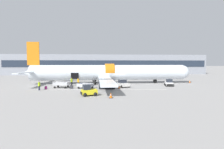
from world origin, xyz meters
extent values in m
plane|color=gray|center=(0.00, 0.00, 0.00)|extent=(500.00, 500.00, 0.00)
cube|color=silver|center=(-3.48, -7.25, 0.00)|extent=(22.08, 2.00, 0.01)
cube|color=gray|center=(0.00, 38.57, 4.27)|extent=(86.94, 9.11, 8.54)
cube|color=#232D3D|center=(0.00, 33.96, 4.70)|extent=(85.20, 0.16, 2.73)
cylinder|color=silver|center=(-2.23, 2.43, 2.65)|extent=(36.34, 3.59, 3.59)
sphere|color=silver|center=(15.94, 2.43, 2.65)|extent=(3.41, 3.41, 3.41)
cone|color=silver|center=(-20.40, 2.43, 2.65)|extent=(4.13, 3.30, 3.30)
cylinder|color=orange|center=(-2.23, 2.40, 2.97)|extent=(2.18, 3.60, 3.60)
cube|color=orange|center=(-19.72, 2.43, 7.08)|extent=(2.69, 0.28, 5.27)
cube|color=silver|center=(-19.76, -2.28, 3.01)|extent=(1.07, 9.42, 0.20)
cube|color=silver|center=(-19.76, 7.14, 3.01)|extent=(1.07, 9.42, 0.20)
cube|color=silver|center=(-3.68, -6.51, 1.66)|extent=(2.54, 16.82, 0.40)
cube|color=silver|center=(-3.68, 11.38, 1.66)|extent=(2.54, 16.82, 0.40)
cylinder|color=#333842|center=(-3.48, -6.43, 1.00)|extent=(2.99, 1.93, 1.93)
cylinder|color=#333842|center=(-3.48, 11.29, 1.00)|extent=(2.99, 1.93, 1.93)
cube|color=black|center=(-10.22, 0.66, 2.02)|extent=(1.70, 0.12, 1.40)
cylinder|color=#56565B|center=(9.04, 2.43, 1.12)|extent=(0.22, 0.22, 1.27)
sphere|color=black|center=(9.04, 2.43, 0.48)|extent=(0.96, 0.96, 0.96)
cylinder|color=#56565B|center=(-5.86, -0.06, 1.12)|extent=(0.22, 0.22, 1.27)
sphere|color=black|center=(-5.86, -0.06, 0.48)|extent=(0.96, 0.96, 0.96)
cylinder|color=#56565B|center=(-5.86, 4.93, 1.12)|extent=(0.22, 0.22, 1.27)
sphere|color=black|center=(-5.86, 4.93, 0.48)|extent=(0.96, 0.96, 0.96)
cube|color=white|center=(10.07, -3.30, 0.55)|extent=(1.93, 2.88, 0.62)
cube|color=#232833|center=(9.96, -3.75, 1.21)|extent=(1.39, 1.43, 0.70)
cube|color=black|center=(9.74, -4.63, 0.42)|extent=(1.20, 0.41, 0.31)
sphere|color=black|center=(9.23, -4.02, 0.28)|extent=(0.56, 0.56, 0.56)
sphere|color=black|center=(10.47, -4.32, 0.28)|extent=(0.56, 0.56, 0.56)
sphere|color=black|center=(9.66, -2.27, 0.28)|extent=(0.56, 0.56, 0.56)
sphere|color=black|center=(10.90, -2.58, 0.28)|extent=(0.56, 0.56, 0.56)
cube|color=silver|center=(0.07, -4.16, 0.53)|extent=(2.40, 2.99, 0.59)
cube|color=#232833|center=(-0.07, -3.73, 1.16)|extent=(1.70, 1.56, 0.68)
cube|color=black|center=(-0.36, -2.88, 0.41)|extent=(1.45, 0.59, 0.29)
sphere|color=black|center=(0.53, -3.07, 0.28)|extent=(0.56, 0.56, 0.56)
sphere|color=black|center=(-0.95, -3.57, 0.28)|extent=(0.56, 0.56, 0.56)
sphere|color=black|center=(1.10, -4.74, 0.28)|extent=(0.56, 0.56, 0.56)
sphere|color=black|center=(-0.39, -5.24, 0.28)|extent=(0.56, 0.56, 0.56)
cube|color=yellow|center=(-6.57, -12.97, 0.59)|extent=(2.54, 1.80, 0.70)
cube|color=#232833|center=(-6.96, -13.08, 1.33)|extent=(1.27, 1.29, 0.77)
cube|color=black|center=(-7.72, -13.29, 0.45)|extent=(0.41, 1.11, 0.35)
sphere|color=black|center=(-7.48, -12.61, 0.28)|extent=(0.56, 0.56, 0.56)
sphere|color=black|center=(-7.17, -13.75, 0.28)|extent=(0.56, 0.56, 0.56)
sphere|color=black|center=(-5.97, -12.20, 0.28)|extent=(0.56, 0.56, 0.56)
sphere|color=black|center=(-5.66, -13.34, 0.28)|extent=(0.56, 0.56, 0.56)
cube|color=#B7BABF|center=(-12.35, -3.89, 0.60)|extent=(3.26, 2.18, 0.05)
cube|color=#B7BABF|center=(-10.90, -4.17, 0.89)|extent=(0.37, 1.62, 0.53)
cube|color=#B7BABF|center=(-12.50, -4.67, 0.89)|extent=(2.89, 0.62, 0.53)
cube|color=#B7BABF|center=(-12.19, -3.12, 0.89)|extent=(2.89, 0.62, 0.53)
cube|color=#333338|center=(-10.43, -4.27, 0.34)|extent=(0.90, 0.25, 0.06)
sphere|color=black|center=(-11.47, -4.90, 0.20)|extent=(0.40, 0.40, 0.40)
sphere|color=black|center=(-11.16, -3.29, 0.20)|extent=(0.40, 0.40, 0.40)
sphere|color=black|center=(-13.53, -4.50, 0.20)|extent=(0.40, 0.40, 0.40)
sphere|color=black|center=(-13.22, -2.89, 0.20)|extent=(0.40, 0.40, 0.40)
cube|color=olive|center=(-12.34, -3.94, 0.85)|extent=(0.51, 0.33, 0.46)
cube|color=black|center=(-11.72, -3.66, 0.85)|extent=(0.50, 0.33, 0.45)
cube|color=#4C1E1E|center=(-13.19, -3.42, 0.78)|extent=(0.49, 0.34, 0.32)
cube|color=olive|center=(-12.95, -3.78, 0.83)|extent=(0.45, 0.30, 0.42)
cube|color=#B7BABF|center=(-7.54, -5.32, 0.43)|extent=(3.38, 2.82, 0.05)
cube|color=#B7BABF|center=(-6.25, -5.99, 0.72)|extent=(0.81, 1.48, 0.53)
cube|color=#B7BABF|center=(-7.90, -6.02, 0.72)|extent=(2.60, 1.39, 0.53)
cube|color=#B7BABF|center=(-7.17, -4.62, 0.72)|extent=(2.60, 1.39, 0.53)
cube|color=#333338|center=(-5.83, -6.21, 0.25)|extent=(0.84, 0.49, 0.06)
sphere|color=black|center=(-7.00, -6.52, 0.20)|extent=(0.40, 0.40, 0.40)
sphere|color=black|center=(-6.24, -5.07, 0.20)|extent=(0.40, 0.40, 0.40)
sphere|color=black|center=(-8.83, -5.56, 0.20)|extent=(0.40, 0.40, 0.40)
sphere|color=black|center=(-8.08, -4.11, 0.20)|extent=(0.40, 0.40, 0.40)
cube|color=#721951|center=(-7.97, -5.12, 0.66)|extent=(0.47, 0.45, 0.41)
cube|color=black|center=(-7.71, -5.26, 0.66)|extent=(0.46, 0.36, 0.41)
cube|color=#1E2347|center=(-8.37, -4.90, 0.71)|extent=(0.50, 0.45, 0.51)
cube|color=#1E2347|center=(-6.73, -5.62, 0.69)|extent=(0.49, 0.41, 0.46)
cylinder|color=#2D2D33|center=(-9.29, -1.53, 0.43)|extent=(0.43, 0.43, 0.85)
cylinder|color=orange|center=(-9.29, -1.53, 1.19)|extent=(0.56, 0.56, 0.67)
sphere|color=brown|center=(-9.29, -1.53, 1.64)|extent=(0.24, 0.24, 0.24)
cylinder|color=orange|center=(-9.42, -1.34, 1.12)|extent=(0.18, 0.18, 0.62)
cylinder|color=orange|center=(-9.15, -1.72, 1.12)|extent=(0.18, 0.18, 0.62)
cylinder|color=black|center=(-10.69, -1.21, 0.43)|extent=(0.41, 0.41, 0.86)
cylinder|color=#B7E019|center=(-10.69, -1.21, 1.20)|extent=(0.53, 0.53, 0.68)
sphere|color=brown|center=(-10.69, -1.21, 1.66)|extent=(0.24, 0.24, 0.24)
cylinder|color=#B7E019|center=(-10.79, -1.43, 1.13)|extent=(0.17, 0.17, 0.62)
cylinder|color=#B7E019|center=(-10.60, -0.99, 1.13)|extent=(0.17, 0.17, 0.62)
cylinder|color=#1E2338|center=(-15.74, -6.77, 0.39)|extent=(0.30, 0.30, 0.78)
cylinder|color=#B7E019|center=(-15.74, -6.77, 1.09)|extent=(0.39, 0.39, 0.62)
sphere|color=brown|center=(-15.74, -6.77, 1.51)|extent=(0.22, 0.22, 0.22)
cylinder|color=#B7E019|center=(-15.75, -6.56, 1.03)|extent=(0.12, 0.12, 0.57)
cylinder|color=#B7E019|center=(-15.72, -6.99, 1.03)|extent=(0.12, 0.12, 0.57)
cube|color=#721951|center=(-14.84, -5.76, 0.28)|extent=(0.43, 0.29, 0.55)
cube|color=black|center=(-14.84, -5.76, 0.61)|extent=(0.27, 0.05, 0.12)
cube|color=#2D2D33|center=(-10.22, -5.30, 0.32)|extent=(0.54, 0.32, 0.63)
cube|color=black|center=(-10.22, -5.30, 0.69)|extent=(0.33, 0.07, 0.12)
cube|color=black|center=(17.90, 2.14, 0.01)|extent=(0.57, 0.57, 0.03)
cone|color=orange|center=(17.90, 2.14, 0.31)|extent=(0.42, 0.42, 0.62)
cylinder|color=white|center=(17.90, 2.14, 0.34)|extent=(0.24, 0.24, 0.07)
cube|color=black|center=(-3.49, -15.03, 0.01)|extent=(0.55, 0.55, 0.03)
cone|color=orange|center=(-3.49, -15.03, 0.40)|extent=(0.41, 0.41, 0.79)
cylinder|color=white|center=(-3.49, -15.03, 0.44)|extent=(0.24, 0.24, 0.10)
cube|color=black|center=(-1.09, -5.91, 0.01)|extent=(0.53, 0.53, 0.03)
cone|color=orange|center=(-1.09, -5.91, 0.34)|extent=(0.39, 0.39, 0.68)
cylinder|color=white|center=(-1.09, -5.91, 0.37)|extent=(0.23, 0.23, 0.08)
camera|label=1|loc=(-5.68, -39.15, 4.88)|focal=28.00mm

